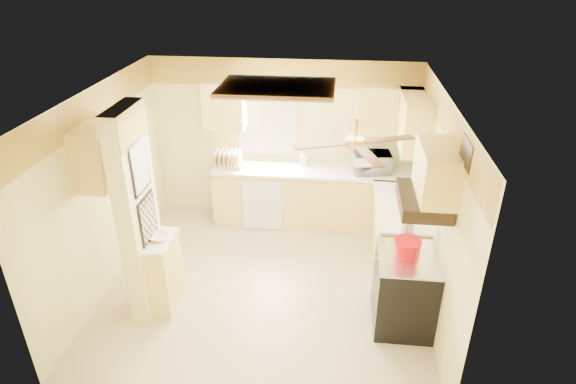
# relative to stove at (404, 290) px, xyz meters

# --- Properties ---
(floor) EXTENTS (4.00, 4.00, 0.00)m
(floor) POSITION_rel_stove_xyz_m (-1.67, 0.55, -0.46)
(floor) COLOR tan
(floor) RESTS_ON ground
(ceiling) EXTENTS (4.00, 4.00, 0.00)m
(ceiling) POSITION_rel_stove_xyz_m (-1.67, 0.55, 2.04)
(ceiling) COLOR white
(ceiling) RESTS_ON wall_back
(wall_back) EXTENTS (4.00, 0.00, 4.00)m
(wall_back) POSITION_rel_stove_xyz_m (-1.67, 2.45, 0.79)
(wall_back) COLOR #E9DB8E
(wall_back) RESTS_ON floor
(wall_front) EXTENTS (4.00, 0.00, 4.00)m
(wall_front) POSITION_rel_stove_xyz_m (-1.67, -1.35, 0.79)
(wall_front) COLOR #E9DB8E
(wall_front) RESTS_ON floor
(wall_left) EXTENTS (0.00, 3.80, 3.80)m
(wall_left) POSITION_rel_stove_xyz_m (-3.67, 0.55, 0.79)
(wall_left) COLOR #E9DB8E
(wall_left) RESTS_ON floor
(wall_right) EXTENTS (0.00, 3.80, 3.80)m
(wall_right) POSITION_rel_stove_xyz_m (0.33, 0.55, 0.79)
(wall_right) COLOR #E9DB8E
(wall_right) RESTS_ON floor
(wallpaper_border) EXTENTS (4.00, 0.02, 0.40)m
(wallpaper_border) POSITION_rel_stove_xyz_m (-1.67, 2.43, 1.84)
(wallpaper_border) COLOR yellow
(wallpaper_border) RESTS_ON wall_back
(partition_column) EXTENTS (0.20, 0.70, 2.50)m
(partition_column) POSITION_rel_stove_xyz_m (-3.02, 0.00, 0.79)
(partition_column) COLOR #E9DB8E
(partition_column) RESTS_ON floor
(partition_ledge) EXTENTS (0.25, 0.55, 0.90)m
(partition_ledge) POSITION_rel_stove_xyz_m (-2.80, 0.00, -0.01)
(partition_ledge) COLOR #F2D36E
(partition_ledge) RESTS_ON floor
(ledge_top) EXTENTS (0.28, 0.58, 0.04)m
(ledge_top) POSITION_rel_stove_xyz_m (-2.80, 0.00, 0.46)
(ledge_top) COLOR white
(ledge_top) RESTS_ON partition_ledge
(lower_cabinets_back) EXTENTS (3.00, 0.60, 0.90)m
(lower_cabinets_back) POSITION_rel_stove_xyz_m (-1.17, 2.15, -0.01)
(lower_cabinets_back) COLOR #F2D36E
(lower_cabinets_back) RESTS_ON floor
(lower_cabinets_right) EXTENTS (0.60, 1.40, 0.90)m
(lower_cabinets_right) POSITION_rel_stove_xyz_m (0.03, 1.15, -0.01)
(lower_cabinets_right) COLOR #F2D36E
(lower_cabinets_right) RESTS_ON floor
(countertop_back) EXTENTS (3.04, 0.64, 0.04)m
(countertop_back) POSITION_rel_stove_xyz_m (-1.17, 2.14, 0.46)
(countertop_back) COLOR white
(countertop_back) RESTS_ON lower_cabinets_back
(countertop_right) EXTENTS (0.64, 1.44, 0.04)m
(countertop_right) POSITION_rel_stove_xyz_m (0.02, 1.15, 0.46)
(countertop_right) COLOR white
(countertop_right) RESTS_ON lower_cabinets_right
(dishwasher_panel) EXTENTS (0.58, 0.02, 0.80)m
(dishwasher_panel) POSITION_rel_stove_xyz_m (-1.92, 1.84, -0.03)
(dishwasher_panel) COLOR white
(dishwasher_panel) RESTS_ON lower_cabinets_back
(window) EXTENTS (0.92, 0.02, 1.02)m
(window) POSITION_rel_stove_xyz_m (-1.92, 2.44, 1.09)
(window) COLOR white
(window) RESTS_ON wall_back
(upper_cab_back_left) EXTENTS (0.60, 0.35, 0.70)m
(upper_cab_back_left) POSITION_rel_stove_xyz_m (-2.52, 2.27, 1.39)
(upper_cab_back_left) COLOR #F2D36E
(upper_cab_back_left) RESTS_ON wall_back
(upper_cab_back_right) EXTENTS (0.90, 0.35, 0.70)m
(upper_cab_back_right) POSITION_rel_stove_xyz_m (-0.12, 2.27, 1.39)
(upper_cab_back_right) COLOR #F2D36E
(upper_cab_back_right) RESTS_ON wall_back
(upper_cab_right) EXTENTS (0.35, 1.00, 0.70)m
(upper_cab_right) POSITION_rel_stove_xyz_m (0.16, 1.80, 1.39)
(upper_cab_right) COLOR #F2D36E
(upper_cab_right) RESTS_ON wall_right
(upper_cab_left_wall) EXTENTS (0.35, 0.75, 0.70)m
(upper_cab_left_wall) POSITION_rel_stove_xyz_m (-3.49, 0.30, 1.39)
(upper_cab_left_wall) COLOR #F2D36E
(upper_cab_left_wall) RESTS_ON wall_left
(upper_cab_over_stove) EXTENTS (0.35, 0.76, 0.52)m
(upper_cab_over_stove) POSITION_rel_stove_xyz_m (0.16, 0.00, 1.49)
(upper_cab_over_stove) COLOR #F2D36E
(upper_cab_over_stove) RESTS_ON wall_right
(stove) EXTENTS (0.68, 0.77, 0.92)m
(stove) POSITION_rel_stove_xyz_m (0.00, 0.00, 0.00)
(stove) COLOR black
(stove) RESTS_ON floor
(range_hood) EXTENTS (0.50, 0.76, 0.14)m
(range_hood) POSITION_rel_stove_xyz_m (0.07, 0.00, 1.16)
(range_hood) COLOR black
(range_hood) RESTS_ON upper_cab_over_stove
(poster_menu) EXTENTS (0.02, 0.42, 0.57)m
(poster_menu) POSITION_rel_stove_xyz_m (-2.91, 0.00, 1.39)
(poster_menu) COLOR black
(poster_menu) RESTS_ON partition_column
(poster_nashville) EXTENTS (0.02, 0.42, 0.57)m
(poster_nashville) POSITION_rel_stove_xyz_m (-2.91, 0.00, 0.74)
(poster_nashville) COLOR black
(poster_nashville) RESTS_ON partition_column
(ceiling_light_panel) EXTENTS (1.35, 0.95, 0.06)m
(ceiling_light_panel) POSITION_rel_stove_xyz_m (-1.57, 1.05, 2.00)
(ceiling_light_panel) COLOR brown
(ceiling_light_panel) RESTS_ON ceiling
(ceiling_fan) EXTENTS (1.15, 1.15, 0.26)m
(ceiling_fan) POSITION_rel_stove_xyz_m (-0.67, -0.15, 1.83)
(ceiling_fan) COLOR gold
(ceiling_fan) RESTS_ON ceiling
(vent_grate) EXTENTS (0.02, 0.40, 0.25)m
(vent_grate) POSITION_rel_stove_xyz_m (0.31, -0.35, 1.84)
(vent_grate) COLOR black
(vent_grate) RESTS_ON wall_right
(microwave) EXTENTS (0.58, 0.43, 0.30)m
(microwave) POSITION_rel_stove_xyz_m (-0.32, 2.15, 0.63)
(microwave) COLOR white
(microwave) RESTS_ON countertop_back
(bowl) EXTENTS (0.24, 0.24, 0.05)m
(bowl) POSITION_rel_stove_xyz_m (-2.82, 0.00, 0.51)
(bowl) COLOR white
(bowl) RESTS_ON ledge_top
(dutch_oven) EXTENTS (0.30, 0.30, 0.20)m
(dutch_oven) POSITION_rel_stove_xyz_m (-0.02, 0.02, 0.55)
(dutch_oven) COLOR #BD0A10
(dutch_oven) RESTS_ON stove
(kettle) EXTENTS (0.16, 0.16, 0.24)m
(kettle) POSITION_rel_stove_xyz_m (0.03, 0.50, 0.59)
(kettle) COLOR silver
(kettle) RESTS_ON countertop_right
(dish_rack) EXTENTS (0.42, 0.31, 0.24)m
(dish_rack) POSITION_rel_stove_xyz_m (-2.48, 2.11, 0.57)
(dish_rack) COLOR tan
(dish_rack) RESTS_ON countertop_back
(utensil_crock) EXTENTS (0.13, 0.13, 0.25)m
(utensil_crock) POSITION_rel_stove_xyz_m (-1.34, 2.30, 0.56)
(utensil_crock) COLOR white
(utensil_crock) RESTS_ON countertop_back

